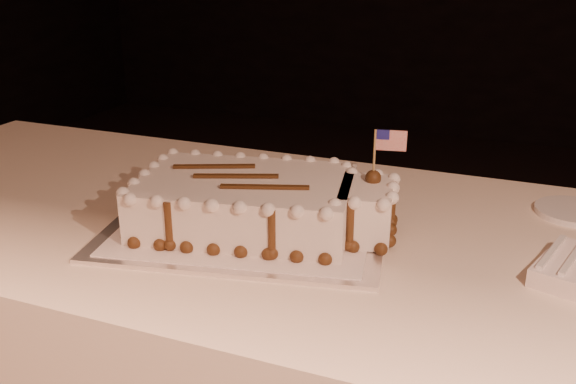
% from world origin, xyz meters
% --- Properties ---
extents(cake_board, '(0.56, 0.46, 0.01)m').
position_xyz_m(cake_board, '(-0.23, 0.55, 0.75)').
color(cake_board, silver).
rests_on(cake_board, banquet_table).
extents(doily, '(0.50, 0.41, 0.00)m').
position_xyz_m(doily, '(-0.23, 0.55, 0.76)').
color(doily, white).
rests_on(doily, cake_board).
extents(sheet_cake, '(0.48, 0.33, 0.19)m').
position_xyz_m(sheet_cake, '(-0.21, 0.55, 0.80)').
color(sheet_cake, white).
rests_on(sheet_cake, doily).
extents(side_plate, '(0.14, 0.14, 0.01)m').
position_xyz_m(side_plate, '(0.31, 0.85, 0.76)').
color(side_plate, white).
rests_on(side_plate, banquet_table).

